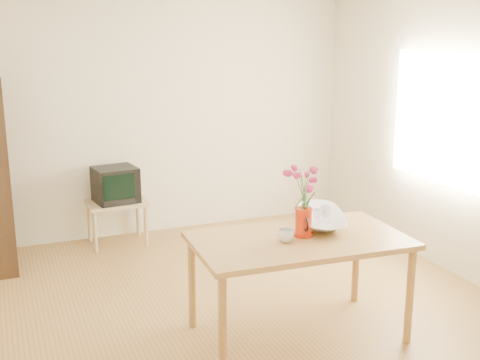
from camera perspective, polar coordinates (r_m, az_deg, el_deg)
name	(u,v)px	position (r m, az deg, el deg)	size (l,w,h in m)	color
room	(258,149)	(4.53, 1.77, 2.92)	(4.50, 4.50, 4.50)	olive
table	(299,248)	(4.30, 5.61, -6.41)	(1.54, 0.93, 0.75)	#A06F36
tv_stand	(117,208)	(6.38, -11.62, -2.64)	(0.60, 0.45, 0.46)	tan
pitcher	(303,223)	(4.29, 6.02, -4.09)	(0.14, 0.21, 0.21)	red
flowers	(304,187)	(4.21, 6.12, -0.62)	(0.24, 0.24, 0.33)	#D93377
mug	(286,236)	(4.17, 4.35, -5.28)	(0.12, 0.12, 0.09)	white
bowl	(322,194)	(4.55, 7.79, -1.29)	(0.49, 0.49, 0.46)	white
teacup_a	(317,200)	(4.55, 7.34, -1.91)	(0.07, 0.07, 0.06)	white
teacup_b	(326,198)	(4.60, 8.14, -1.70)	(0.08, 0.08, 0.07)	white
television	(115,184)	(6.32, -11.75, -0.36)	(0.46, 0.44, 0.36)	black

